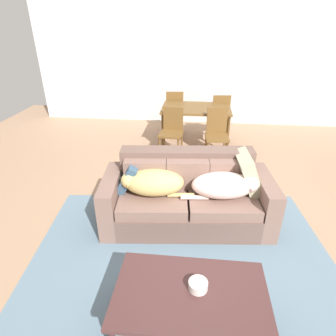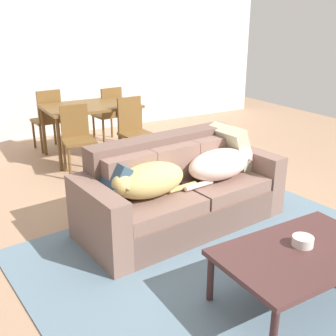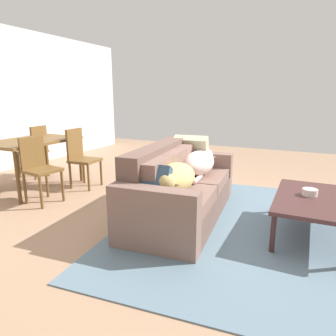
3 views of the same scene
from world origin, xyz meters
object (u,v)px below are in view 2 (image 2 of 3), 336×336
object	(u,v)px
throw_pillow_by_left_arm	(110,182)
throw_pillow_by_right_arm	(230,148)
dining_chair_near_right	(134,128)
couch	(179,192)
coffee_table	(301,255)
dining_chair_far_right	(109,112)
dining_chair_far_left	(48,117)
dog_on_left_cushion	(148,180)
dog_on_right_cushion	(222,164)
dining_table	(91,110)
bowl_on_coffee_table	(303,241)
dining_chair_near_left	(77,136)

from	to	relation	value
throw_pillow_by_left_arm	throw_pillow_by_right_arm	xyz separation A→B (m)	(1.45, 0.14, 0.05)
dining_chair_near_right	couch	bearing A→B (deg)	-107.21
coffee_table	dining_chair_far_right	xyz separation A→B (m)	(0.45, 4.48, 0.13)
throw_pillow_by_right_arm	dining_chair_far_left	size ratio (longest dim) A/B	0.50
dog_on_left_cushion	dog_on_right_cushion	world-z (taller)	dog_on_left_cushion
dog_on_left_cushion	dining_table	bearing A→B (deg)	74.77
coffee_table	dining_chair_near_right	world-z (taller)	dining_chair_near_right
couch	dining_chair_far_left	xyz separation A→B (m)	(-0.42, 3.08, 0.19)
couch	dog_on_left_cushion	distance (m)	0.50
throw_pillow_by_right_arm	dining_chair_far_left	distance (m)	3.18
dining_chair_near_right	throw_pillow_by_left_arm	bearing A→B (deg)	-125.67
bowl_on_coffee_table	couch	bearing A→B (deg)	96.05
dining_chair_near_left	dining_chair_near_right	world-z (taller)	dining_chair_near_right
throw_pillow_by_right_arm	dining_table	world-z (taller)	throw_pillow_by_right_arm
dog_on_right_cushion	dining_table	bearing A→B (deg)	93.20
dog_on_right_cushion	dining_table	world-z (taller)	dining_table
throw_pillow_by_right_arm	dining_chair_near_left	xyz separation A→B (m)	(-1.09, 1.78, -0.14)
dining_table	dining_chair_far_left	xyz separation A→B (m)	(-0.47, 0.60, -0.17)
throw_pillow_by_right_arm	dining_chair_far_right	distance (m)	2.90
dining_chair_far_left	dining_chair_far_right	size ratio (longest dim) A/B	1.03
dog_on_left_cushion	dining_chair_far_left	distance (m)	3.21
dining_table	dining_chair_near_left	bearing A→B (deg)	-125.56
dog_on_left_cushion	bowl_on_coffee_table	bearing A→B (deg)	-72.22
dog_on_left_cushion	dining_chair_near_left	size ratio (longest dim) A/B	0.96
couch	dining_chair_far_right	xyz separation A→B (m)	(0.55, 3.01, 0.17)
dog_on_left_cushion	dining_chair_near_left	bearing A→B (deg)	83.58
dining_chair_near_left	dog_on_right_cushion	bearing A→B (deg)	-61.32
coffee_table	bowl_on_coffee_table	bearing A→B (deg)	38.65
dog_on_left_cushion	coffee_table	size ratio (longest dim) A/B	0.72
dining_chair_far_left	throw_pillow_by_left_arm	bearing A→B (deg)	79.26
dining_chair_far_left	dining_table	bearing A→B (deg)	122.92
dining_chair_near_left	dining_chair_far_right	distance (m)	1.44
dining_chair_near_left	dining_chair_near_right	xyz separation A→B (m)	(0.80, -0.02, 0.00)
couch	dining_chair_near_right	size ratio (longest dim) A/B	2.27
couch	dog_on_right_cushion	xyz separation A→B (m)	(0.44, -0.10, 0.25)
dog_on_left_cushion	bowl_on_coffee_table	size ratio (longest dim) A/B	5.65
throw_pillow_by_left_arm	dining_table	distance (m)	2.62
dog_on_left_cushion	dining_chair_near_left	distance (m)	2.03
dining_chair_near_right	dining_chair_far_left	world-z (taller)	dining_chair_far_left
dog_on_right_cushion	dining_chair_far_left	world-z (taller)	dining_chair_far_left
bowl_on_coffee_table	dining_chair_far_right	bearing A→B (deg)	84.92
bowl_on_coffee_table	dog_on_left_cushion	bearing A→B (deg)	113.19
dog_on_left_cushion	dog_on_right_cushion	size ratio (longest dim) A/B	0.98
dining_table	dining_chair_far_right	size ratio (longest dim) A/B	1.44
throw_pillow_by_left_arm	coffee_table	world-z (taller)	throw_pillow_by_left_arm
couch	dining_chair_far_right	world-z (taller)	dining_chair_far_right
coffee_table	dining_chair_far_right	size ratio (longest dim) A/B	1.31
dining_table	dining_chair_far_right	world-z (taller)	dining_chair_far_right
dining_chair_near_right	dining_chair_far_right	xyz separation A→B (m)	(0.11, 1.13, 0.00)
coffee_table	dining_chair_far_right	distance (m)	4.51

